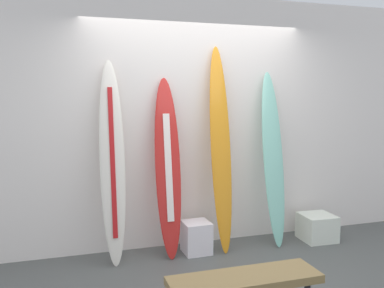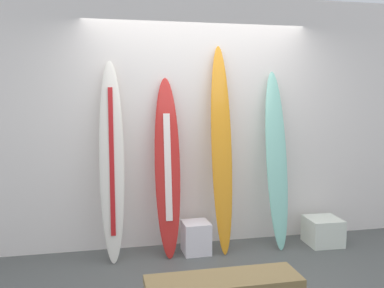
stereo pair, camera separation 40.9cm
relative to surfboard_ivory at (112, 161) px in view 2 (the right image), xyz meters
name	(u,v)px [view 2 (the right image)]	position (x,y,z in m)	size (l,w,h in m)	color
wall_back	(196,122)	(0.97, 0.35, 0.37)	(7.20, 0.20, 2.80)	white
surfboard_ivory	(112,161)	(0.00, 0.00, 0.00)	(0.26, 0.43, 2.07)	silver
surfboard_crimson	(168,168)	(0.58, 0.01, -0.10)	(0.29, 0.45, 1.90)	red
surfboard_sunset	(222,150)	(1.18, 0.00, 0.08)	(0.25, 0.48, 2.25)	orange
surfboard_seafoam	(277,160)	(1.81, -0.01, -0.05)	(0.25, 0.45, 1.98)	#86CFBC
display_block_left	(323,231)	(2.37, -0.10, -0.88)	(0.39, 0.39, 0.31)	white
display_block_center	(196,237)	(0.88, -0.05, -0.86)	(0.29, 0.29, 0.34)	white
bench	(224,285)	(0.72, -1.65, -0.65)	(1.09, 0.33, 0.45)	olive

